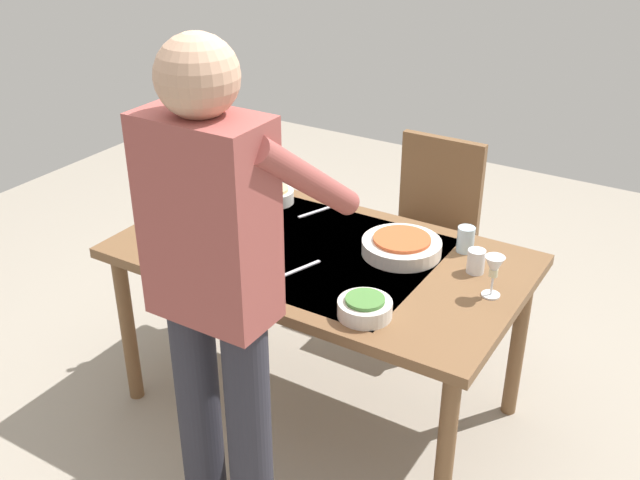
# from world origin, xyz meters

# --- Properties ---
(ground_plane) EXTENTS (6.00, 6.00, 0.00)m
(ground_plane) POSITION_xyz_m (0.00, 0.00, 0.00)
(ground_plane) COLOR #9E9384
(dining_table) EXTENTS (1.53, 0.87, 0.73)m
(dining_table) POSITION_xyz_m (0.00, 0.00, 0.65)
(dining_table) COLOR brown
(dining_table) RESTS_ON ground_plane
(chair_near) EXTENTS (0.40, 0.40, 0.91)m
(chair_near) POSITION_xyz_m (-0.10, -0.82, 0.53)
(chair_near) COLOR #523019
(chair_near) RESTS_ON ground_plane
(person_server) EXTENTS (0.42, 0.61, 1.69)m
(person_server) POSITION_xyz_m (-0.08, 0.70, 0.96)
(person_server) COLOR #2D2D38
(person_server) RESTS_ON ground_plane
(wine_bottle) EXTENTS (0.07, 0.07, 0.30)m
(wine_bottle) POSITION_xyz_m (0.68, -0.17, 0.84)
(wine_bottle) COLOR black
(wine_bottle) RESTS_ON dining_table
(wine_glass_left) EXTENTS (0.07, 0.07, 0.15)m
(wine_glass_left) POSITION_xyz_m (0.54, 0.20, 0.83)
(wine_glass_left) COLOR white
(wine_glass_left) RESTS_ON dining_table
(wine_glass_right) EXTENTS (0.07, 0.07, 0.15)m
(wine_glass_right) POSITION_xyz_m (-0.66, -0.04, 0.83)
(wine_glass_right) COLOR white
(wine_glass_right) RESTS_ON dining_table
(water_cup_near_left) EXTENTS (0.07, 0.07, 0.10)m
(water_cup_near_left) POSITION_xyz_m (-0.47, -0.29, 0.78)
(water_cup_near_left) COLOR silver
(water_cup_near_left) RESTS_ON dining_table
(water_cup_near_right) EXTENTS (0.06, 0.06, 0.09)m
(water_cup_near_right) POSITION_xyz_m (-0.56, -0.16, 0.77)
(water_cup_near_right) COLOR silver
(water_cup_near_right) RESTS_ON dining_table
(water_cup_far_left) EXTENTS (0.07, 0.07, 0.09)m
(water_cup_far_left) POSITION_xyz_m (0.22, 0.01, 0.77)
(water_cup_far_left) COLOR silver
(water_cup_far_left) RESTS_ON dining_table
(serving_bowl_pasta) EXTENTS (0.30, 0.30, 0.07)m
(serving_bowl_pasta) POSITION_xyz_m (-0.27, -0.15, 0.76)
(serving_bowl_pasta) COLOR silver
(serving_bowl_pasta) RESTS_ON dining_table
(side_bowl_salad) EXTENTS (0.18, 0.18, 0.07)m
(side_bowl_salad) POSITION_xyz_m (-0.35, 0.30, 0.76)
(side_bowl_salad) COLOR silver
(side_bowl_salad) RESTS_ON dining_table
(side_bowl_bread) EXTENTS (0.16, 0.16, 0.07)m
(side_bowl_bread) POSITION_xyz_m (0.40, -0.28, 0.76)
(side_bowl_bread) COLOR silver
(side_bowl_bread) RESTS_ON dining_table
(dinner_plate_near) EXTENTS (0.23, 0.23, 0.01)m
(dinner_plate_near) POSITION_xyz_m (0.27, 0.27, 0.73)
(dinner_plate_near) COLOR silver
(dinner_plate_near) RESTS_ON dining_table
(dinner_plate_far) EXTENTS (0.23, 0.23, 0.01)m
(dinner_plate_far) POSITION_xyz_m (0.50, -0.06, 0.73)
(dinner_plate_far) COLOR silver
(dinner_plate_far) RESTS_ON dining_table
(table_knife) EXTENTS (0.09, 0.19, 0.00)m
(table_knife) POSITION_xyz_m (0.19, -0.30, 0.73)
(table_knife) COLOR silver
(table_knife) RESTS_ON dining_table
(table_fork) EXTENTS (0.07, 0.18, 0.00)m
(table_fork) POSITION_xyz_m (-0.01, 0.15, 0.73)
(table_fork) COLOR silver
(table_fork) RESTS_ON dining_table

